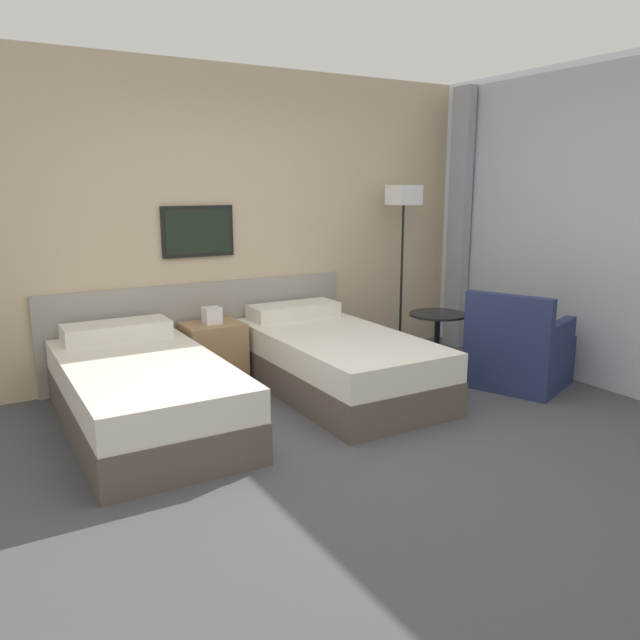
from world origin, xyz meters
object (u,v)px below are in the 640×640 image
object	(u,v)px
bed_near_window	(336,361)
side_table	(437,331)
nightstand	(213,352)
floor_lamp	(403,211)
armchair	(518,354)
bed_near_door	(144,393)

from	to	relation	value
bed_near_window	side_table	world-z (taller)	bed_near_window
bed_near_window	nightstand	size ratio (longest dim) A/B	2.98
floor_lamp	armchair	xyz separation A→B (m)	(0.22, -1.35, -1.15)
bed_near_window	floor_lamp	distance (m)	1.81
floor_lamp	side_table	size ratio (longest dim) A/B	2.98
bed_near_door	floor_lamp	distance (m)	3.10
nightstand	floor_lamp	size ratio (longest dim) A/B	0.40
nightstand	floor_lamp	bearing A→B (deg)	-1.04
bed_near_door	nightstand	xyz separation A→B (m)	(0.79, 0.73, 0.02)
bed_near_window	nightstand	world-z (taller)	nightstand
bed_near_door	bed_near_window	size ratio (longest dim) A/B	1.00
bed_near_door	side_table	distance (m)	2.62
floor_lamp	bed_near_door	bearing A→B (deg)	-166.09
bed_near_door	nightstand	distance (m)	1.08
floor_lamp	nightstand	bearing A→B (deg)	178.96
side_table	floor_lamp	bearing A→B (deg)	77.45
bed_near_window	floor_lamp	world-z (taller)	floor_lamp
floor_lamp	armchair	size ratio (longest dim) A/B	1.80
bed_near_door	floor_lamp	bearing A→B (deg)	13.91
bed_near_window	nightstand	bearing A→B (deg)	137.58
bed_near_window	side_table	xyz separation A→B (m)	(1.03, -0.07, 0.15)
armchair	nightstand	bearing A→B (deg)	35.93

